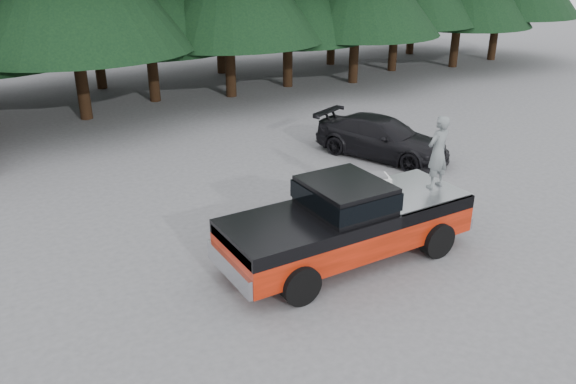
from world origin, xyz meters
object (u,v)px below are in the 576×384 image
pickup_truck (347,232)px  parked_car (382,138)px  man_on_bed (438,152)px  air_compressor (374,186)px

pickup_truck → parked_car: bearing=44.3°
pickup_truck → man_on_bed: (2.43, -0.16, 1.54)m
air_compressor → parked_car: 6.59m
parked_car → air_compressor: bearing=-153.9°
air_compressor → man_on_bed: man_on_bed is taller
pickup_truck → air_compressor: (0.85, 0.17, 0.89)m
air_compressor → man_on_bed: size_ratio=0.38×
pickup_truck → parked_car: parked_car is taller
pickup_truck → air_compressor: size_ratio=9.15×
man_on_bed → parked_car: (2.75, 5.22, -1.52)m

